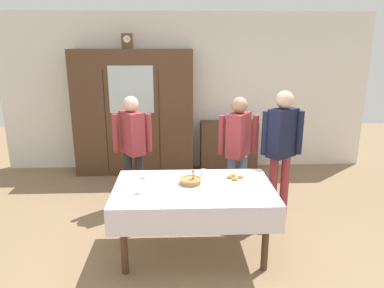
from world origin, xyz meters
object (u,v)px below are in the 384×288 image
Objects in this scene: tea_cup_near_right at (145,176)px; person_near_right_end at (238,144)px; tea_cup_far_left at (140,191)px; person_behind_table_left at (132,142)px; bookshelf_low at (229,146)px; tea_cup_mid_right at (204,173)px; book_stack at (229,120)px; bread_basket at (191,181)px; dining_table at (194,197)px; person_by_cabinet at (282,142)px; wall_cabinet at (134,113)px; pastry_plate at (235,178)px; mantel_clock at (127,41)px; spoon_far_left at (199,196)px; spoon_mid_right at (169,202)px; spoon_mid_left at (232,191)px.

person_near_right_end is at bearing 32.63° from tea_cup_near_right.
person_behind_table_left is (-0.23, 1.34, 0.15)m from tea_cup_far_left.
bookshelf_low is 2.38m from tea_cup_mid_right.
book_stack is at bearing 86.09° from person_near_right_end.
dining_table is at bearing -76.81° from bread_basket.
person_by_cabinet is at bearing -11.04° from person_behind_table_left.
tea_cup_far_left is 1.95m from person_by_cabinet.
wall_cabinet is at bearing -178.23° from bookshelf_low.
person_by_cabinet is at bearing -40.72° from wall_cabinet.
pastry_plate is (0.46, 0.22, 0.11)m from dining_table.
wall_cabinet is at bearing 0.70° from mantel_clock.
pastry_plate is at bearing 25.44° from dining_table.
mantel_clock reaches higher than person_by_cabinet.
person_by_cabinet is at bearing 42.06° from pastry_plate.
spoon_far_left is 0.32m from spoon_mid_right.
spoon_far_left is at bearing -98.57° from tea_cup_mid_right.
book_stack is at bearing 43.68° from person_behind_table_left.
spoon_mid_right is (-0.22, -0.45, -0.03)m from bread_basket.
tea_cup_near_right is at bearing 137.94° from spoon_far_left.
spoon_mid_left is at bearing -27.29° from bread_basket.
tea_cup_near_right is 1.37m from person_near_right_end.
spoon_far_left is (0.04, -0.22, 0.10)m from dining_table.
tea_cup_near_right is 1.09× the size of spoon_mid_right.
mantel_clock is at bearing 100.61° from tea_cup_near_right.
wall_cabinet is at bearing 99.32° from tea_cup_near_right.
pastry_plate is (-0.27, -2.42, -0.13)m from book_stack.
person_near_right_end is at bearing 159.20° from person_by_cabinet.
spoon_far_left is (0.57, -0.51, -0.02)m from tea_cup_near_right.
spoon_mid_right is 0.08× the size of person_near_right_end.
book_stack is 1.64× the size of tea_cup_near_right.
pastry_plate is at bearing 11.77° from bread_basket.
bread_basket reaches higher than dining_table.
tea_cup_far_left is 0.54× the size of bread_basket.
spoon_far_left is 1.39m from person_near_right_end.
tea_cup_mid_right reaches higher than dining_table.
dining_table is at bearing -57.53° from person_behind_table_left.
pastry_plate is at bearing -24.04° from tea_cup_mid_right.
wall_cabinet is (-0.90, 2.59, 0.40)m from dining_table.
tea_cup_near_right is 0.46× the size of pastry_plate.
person_near_right_end is (1.15, 0.74, 0.15)m from tea_cup_near_right.
spoon_mid_left is at bearing -64.41° from wall_cabinet.
person_by_cabinet reaches higher than bread_basket.
person_by_cabinet reaches higher than tea_cup_near_right.
wall_cabinet is 1.36× the size of person_near_right_end.
tea_cup_mid_right is at bearing -104.92° from bookshelf_low.
bookshelf_low is 4.11× the size of bread_basket.
bread_basket is 2.02× the size of spoon_mid_left.
spoon_far_left is (0.58, -0.09, -0.02)m from tea_cup_far_left.
tea_cup_near_right is at bearing -162.02° from person_by_cabinet.
person_behind_table_left reaches higher than tea_cup_mid_right.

